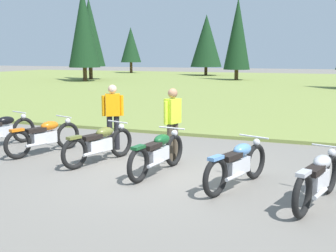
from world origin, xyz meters
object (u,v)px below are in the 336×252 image
motorcycle_orange (44,136)px  rider_checking_bike (113,113)px  motorcycle_british_green (158,153)px  motorcycle_silver (318,178)px  motorcycle_black (0,130)px  motorcycle_olive (100,144)px  motorcycle_sky_blue (237,164)px  rider_with_back_turned (173,120)px

motorcycle_orange → rider_checking_bike: rider_checking_bike is taller
motorcycle_british_green → motorcycle_silver: size_ratio=1.02×
motorcycle_black → motorcycle_olive: same height
motorcycle_sky_blue → motorcycle_silver: 1.46m
motorcycle_orange → motorcycle_silver: bearing=-11.8°
motorcycle_sky_blue → rider_checking_bike: size_ratio=1.21×
rider_with_back_turned → rider_checking_bike: same height
motorcycle_olive → rider_with_back_turned: size_ratio=1.22×
motorcycle_orange → rider_checking_bike: bearing=36.1°
motorcycle_silver → rider_with_back_turned: 3.67m
motorcycle_british_green → motorcycle_black: bearing=170.1°
motorcycle_orange → motorcycle_british_green: bearing=-10.5°
rider_with_back_turned → rider_checking_bike: size_ratio=1.00×
rider_checking_bike → motorcycle_sky_blue: bearing=-27.9°
motorcycle_olive → motorcycle_sky_blue: size_ratio=1.01×
motorcycle_orange → motorcycle_sky_blue: 5.04m
motorcycle_sky_blue → rider_with_back_turned: size_ratio=1.21×
motorcycle_black → motorcycle_orange: size_ratio=1.01×
motorcycle_orange → motorcycle_silver: (6.36, -1.32, 0.00)m
motorcycle_sky_blue → motorcycle_olive: bearing=169.0°
motorcycle_olive → motorcycle_british_green: 1.60m
motorcycle_orange → rider_checking_bike: size_ratio=1.20×
motorcycle_silver → motorcycle_british_green: bearing=167.0°
motorcycle_orange → motorcycle_black: bearing=171.4°
motorcycle_british_green → motorcycle_sky_blue: 1.72m
motorcycle_black → rider_with_back_turned: 4.82m
motorcycle_orange → motorcycle_sky_blue: size_ratio=1.00×
motorcycle_british_green → rider_with_back_turned: rider_with_back_turned is taller
motorcycle_orange → motorcycle_sky_blue: (4.96, -0.90, 0.00)m
motorcycle_british_green → rider_checking_bike: rider_checking_bike is taller
motorcycle_british_green → motorcycle_orange: bearing=169.5°
motorcycle_british_green → rider_with_back_turned: bearing=94.0°
motorcycle_orange → motorcycle_british_green: size_ratio=0.96×
rider_with_back_turned → motorcycle_silver: bearing=-29.5°
rider_checking_bike → motorcycle_olive: bearing=-75.2°
motorcycle_british_green → rider_checking_bike: 2.54m
motorcycle_british_green → rider_with_back_turned: size_ratio=1.25×
motorcycle_black → motorcycle_british_green: (4.86, -0.85, 0.00)m
motorcycle_black → motorcycle_silver: same height
motorcycle_silver → motorcycle_olive: bearing=167.2°
motorcycle_black → motorcycle_olive: size_ratio=1.00×
motorcycle_silver → rider_with_back_turned: size_ratio=1.22×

